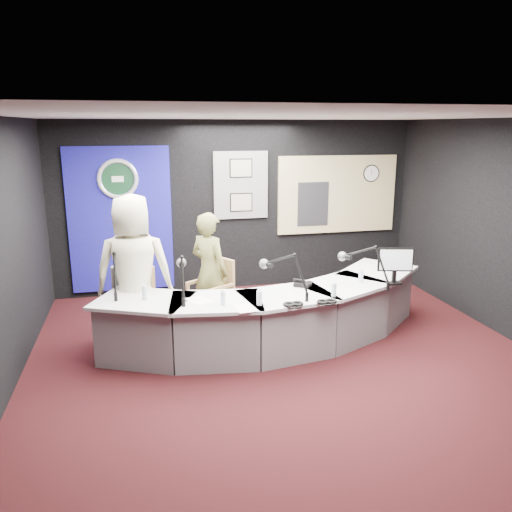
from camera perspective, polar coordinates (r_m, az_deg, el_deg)
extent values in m
plane|color=black|center=(6.18, 3.57, -11.63)|extent=(6.00, 6.00, 0.00)
cube|color=silver|center=(5.56, 4.02, 15.29)|extent=(6.00, 6.00, 0.02)
cube|color=black|center=(8.58, -2.05, 5.55)|extent=(6.00, 0.02, 2.80)
cube|color=black|center=(3.12, 20.26, -11.29)|extent=(6.00, 0.02, 2.80)
cube|color=navy|center=(8.42, -14.82, 3.89)|extent=(1.60, 0.05, 2.30)
torus|color=silver|center=(8.29, -15.11, 8.26)|extent=(0.63, 0.07, 0.63)
cylinder|color=#0E321A|center=(8.30, -15.11, 8.26)|extent=(0.48, 0.01, 0.48)
cube|color=slate|center=(8.51, -1.70, 7.87)|extent=(0.90, 0.04, 1.10)
cube|color=gray|center=(8.45, -1.67, 9.73)|extent=(0.34, 0.02, 0.27)
cube|color=gray|center=(8.52, -1.64, 5.97)|extent=(0.34, 0.02, 0.27)
cube|color=tan|center=(9.02, 9.02, 6.78)|extent=(2.12, 0.06, 1.32)
cube|color=#FFCFA1|center=(9.02, 9.05, 6.78)|extent=(2.00, 0.02, 1.20)
cube|color=black|center=(8.86, 6.35, 5.76)|extent=(0.55, 0.02, 0.75)
cylinder|color=white|center=(9.20, 12.69, 8.95)|extent=(0.28, 0.01, 0.28)
cube|color=slate|center=(6.80, -13.53, -3.93)|extent=(0.51, 0.13, 0.70)
imported|color=beige|center=(6.46, -13.39, -1.71)|extent=(0.99, 0.68, 1.92)
imported|color=olive|center=(6.90, -5.18, -1.73)|extent=(0.67, 0.70, 1.61)
cube|color=black|center=(6.67, 15.20, -0.38)|extent=(0.42, 0.13, 0.29)
cube|color=black|center=(6.45, 5.21, -3.15)|extent=(0.25, 0.24, 0.05)
torus|color=black|center=(5.88, 7.88, -5.04)|extent=(0.21, 0.21, 0.04)
torus|color=black|center=(5.76, 4.16, -5.35)|extent=(0.23, 0.23, 0.04)
cube|color=white|center=(5.95, -6.39, -4.92)|extent=(0.32, 0.36, 0.00)
cube|color=white|center=(5.67, -1.26, -5.82)|extent=(0.22, 0.29, 0.00)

